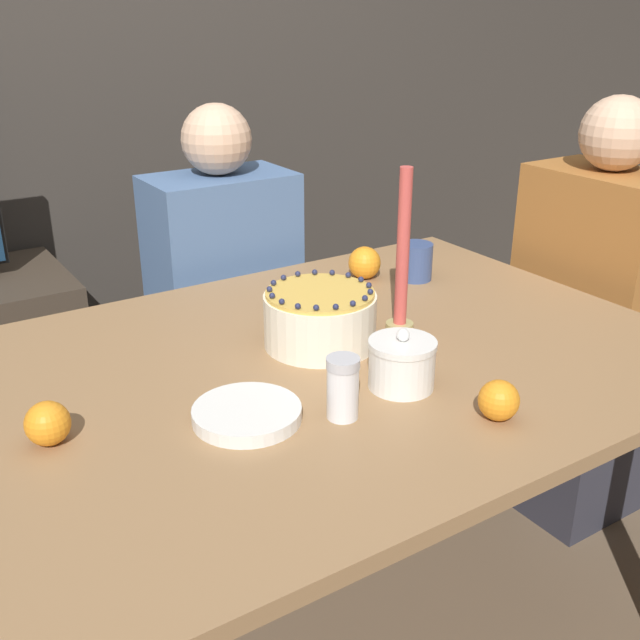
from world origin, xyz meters
TOP-DOWN VIEW (x-y plane):
  - wall_behind at (0.00, 1.40)m, footprint 8.00×0.05m
  - dining_table at (0.00, 0.00)m, footprint 1.50×1.05m
  - cake at (0.04, 0.06)m, footprint 0.23×0.23m
  - sugar_bowl at (0.07, -0.18)m, footprint 0.13×0.13m
  - sugar_shaker at (-0.09, -0.21)m, footprint 0.06×0.06m
  - plate_stack at (-0.23, -0.13)m, footprint 0.19×0.19m
  - candle at (0.22, 0.02)m, footprint 0.06×0.06m
  - cup at (0.46, 0.26)m, footprint 0.09×0.09m
  - orange_fruit_0 at (0.36, 0.34)m, footprint 0.08×0.08m
  - orange_fruit_1 at (-0.53, -0.03)m, footprint 0.07×0.07m
  - orange_fruit_2 at (0.13, -0.36)m, footprint 0.07×0.07m
  - person_man_blue_shirt at (0.14, 0.72)m, footprint 0.40×0.34m
  - person_woman_floral at (0.95, 0.08)m, footprint 0.34×0.40m

SIDE VIEW (x-z plane):
  - person_man_blue_shirt at x=0.14m, z-range -0.08..1.09m
  - person_woman_floral at x=0.95m, z-range -0.08..1.12m
  - dining_table at x=0.00m, z-range 0.28..1.04m
  - plate_stack at x=-0.23m, z-range 0.76..0.78m
  - orange_fruit_2 at x=0.13m, z-range 0.76..0.83m
  - orange_fruit_1 at x=-0.53m, z-range 0.76..0.83m
  - orange_fruit_0 at x=0.36m, z-range 0.76..0.84m
  - sugar_bowl at x=0.07m, z-range 0.75..0.86m
  - cup at x=0.46m, z-range 0.76..0.85m
  - sugar_shaker at x=-0.09m, z-range 0.76..0.87m
  - cake at x=0.04m, z-range 0.75..0.88m
  - candle at x=0.22m, z-range 0.73..1.09m
  - wall_behind at x=0.00m, z-range 0.00..2.60m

